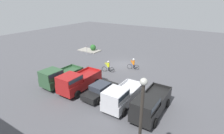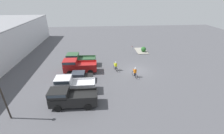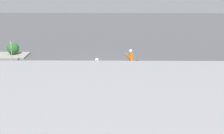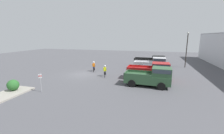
# 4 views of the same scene
# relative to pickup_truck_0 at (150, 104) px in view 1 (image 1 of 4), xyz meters

# --- Properties ---
(ground_plane) EXTENTS (80.00, 80.00, 0.00)m
(ground_plane) POSITION_rel_pickup_truck_0_xyz_m (8.26, -9.88, -1.13)
(ground_plane) COLOR #4C4C51
(pickup_truck_0) EXTENTS (2.20, 5.47, 2.18)m
(pickup_truck_0) POSITION_rel_pickup_truck_0_xyz_m (0.00, 0.00, 0.00)
(pickup_truck_0) COLOR black
(pickup_truck_0) RESTS_ON ground_plane
(pickup_truck_1) EXTENTS (2.17, 5.12, 2.21)m
(pickup_truck_1) POSITION_rel_pickup_truck_0_xyz_m (2.80, 0.24, -0.00)
(pickup_truck_1) COLOR silver
(pickup_truck_1) RESTS_ON ground_plane
(sedan_0) EXTENTS (2.08, 4.34, 1.42)m
(sedan_0) POSITION_rel_pickup_truck_0_xyz_m (5.60, -0.26, -0.42)
(sedan_0) COLOR black
(sedan_0) RESTS_ON ground_plane
(pickup_truck_2) EXTENTS (2.31, 5.37, 2.29)m
(pickup_truck_2) POSITION_rel_pickup_truck_0_xyz_m (8.40, 0.16, 0.06)
(pickup_truck_2) COLOR maroon
(pickup_truck_2) RESTS_ON ground_plane
(pickup_truck_3) EXTENTS (2.49, 5.21, 2.24)m
(pickup_truck_3) POSITION_rel_pickup_truck_0_xyz_m (11.22, 0.29, 0.03)
(pickup_truck_3) COLOR #2D5133
(pickup_truck_3) RESTS_ON ground_plane
(cyclist_0) EXTENTS (1.80, 0.63, 1.67)m
(cyclist_0) POSITION_rel_pickup_truck_0_xyz_m (8.57, -6.23, -0.29)
(cyclist_0) COLOR black
(cyclist_0) RESTS_ON ground_plane
(cyclist_1) EXTENTS (1.72, 0.61, 1.69)m
(cyclist_1) POSITION_rel_pickup_truck_0_xyz_m (6.00, -8.99, -0.26)
(cyclist_1) COLOR black
(cyclist_1) RESTS_ON ground_plane
(fire_lane_sign) EXTENTS (0.17, 0.27, 2.01)m
(fire_lane_sign) POSITION_rel_pickup_truck_0_xyz_m (16.18, -10.62, 0.09)
(fire_lane_sign) COLOR #9E9EA3
(fire_lane_sign) RESTS_ON ground_plane
(lamppost) EXTENTS (0.36, 0.36, 6.40)m
(lamppost) POSITION_rel_pickup_truck_0_xyz_m (-1.57, 6.05, 2.65)
(lamppost) COLOR #2D2823
(lamppost) RESTS_ON ground_plane
(curb_island) EXTENTS (4.23, 2.39, 0.15)m
(curb_island) POSITION_rel_pickup_truck_0_xyz_m (17.70, -13.16, -1.06)
(curb_island) COLOR gray
(curb_island) RESTS_ON ground_plane
(shrub) EXTENTS (1.14, 1.14, 1.14)m
(shrub) POSITION_rel_pickup_truck_0_xyz_m (16.94, -13.40, -0.41)
(shrub) COLOR #286028
(shrub) RESTS_ON curb_island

